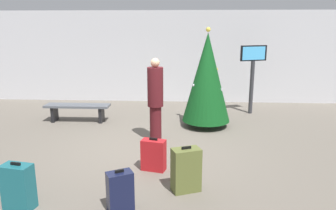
{
  "coord_description": "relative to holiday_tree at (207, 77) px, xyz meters",
  "views": [
    {
      "loc": [
        0.79,
        -6.65,
        2.55
      ],
      "look_at": [
        0.41,
        0.15,
        0.9
      ],
      "focal_mm": 34.49,
      "sensor_mm": 36.0,
      "label": 1
    }
  ],
  "objects": [
    {
      "name": "suitcase_3",
      "position": [
        -1.1,
        -2.76,
        -1.01
      ],
      "size": [
        0.47,
        0.31,
        0.61
      ],
      "color": "#B2191E",
      "rests_on": "ground_plane"
    },
    {
      "name": "holiday_tree",
      "position": [
        0.0,
        0.0,
        0.0
      ],
      "size": [
        1.24,
        1.24,
        2.55
      ],
      "color": "#4C3319",
      "rests_on": "ground_plane"
    },
    {
      "name": "suitcase_1",
      "position": [
        -2.9,
        -4.15,
        -0.96
      ],
      "size": [
        0.46,
        0.32,
        0.71
      ],
      "color": "#19606B",
      "rests_on": "ground_plane"
    },
    {
      "name": "suitcase_2",
      "position": [
        -0.52,
        -3.5,
        -0.94
      ],
      "size": [
        0.5,
        0.4,
        0.75
      ],
      "color": "#59602D",
      "rests_on": "ground_plane"
    },
    {
      "name": "waiting_bench",
      "position": [
        -3.5,
        0.24,
        -0.93
      ],
      "size": [
        1.76,
        0.44,
        0.48
      ],
      "color": "#4C5159",
      "rests_on": "ground_plane"
    },
    {
      "name": "suitcase_0",
      "position": [
        -1.44,
        -4.12,
        -1.01
      ],
      "size": [
        0.42,
        0.36,
        0.62
      ],
      "color": "#141938",
      "rests_on": "ground_plane"
    },
    {
      "name": "ground_plane",
      "position": [
        -1.33,
        -1.55,
        -1.3
      ],
      "size": [
        16.0,
        16.0,
        0.0
      ],
      "primitive_type": "plane",
      "color": "#665E54"
    },
    {
      "name": "flight_info_kiosk",
      "position": [
        1.43,
        1.41,
        0.1
      ],
      "size": [
        0.8,
        0.38,
        2.04
      ],
      "color": "#333338",
      "rests_on": "ground_plane"
    },
    {
      "name": "traveller_0",
      "position": [
        -1.21,
        -1.18,
        -0.3
      ],
      "size": [
        0.49,
        0.49,
        1.89
      ],
      "color": "#4C1419",
      "rests_on": "ground_plane"
    },
    {
      "name": "back_wall",
      "position": [
        -1.33,
        2.97,
        0.25
      ],
      "size": [
        16.0,
        0.2,
        3.1
      ],
      "primitive_type": "cube",
      "color": "silver",
      "rests_on": "ground_plane"
    }
  ]
}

